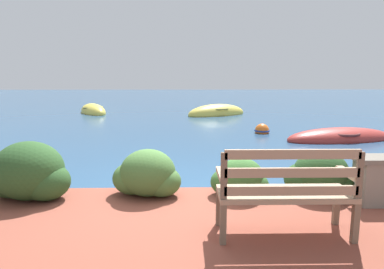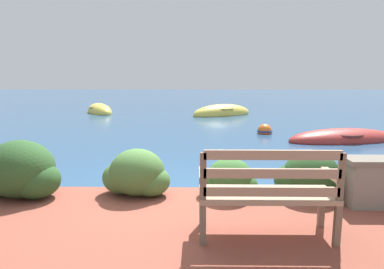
{
  "view_description": "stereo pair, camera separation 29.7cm",
  "coord_description": "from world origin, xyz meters",
  "px_view_note": "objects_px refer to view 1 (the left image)",
  "views": [
    {
      "loc": [
        0.1,
        -4.74,
        1.82
      ],
      "look_at": [
        0.27,
        4.01,
        0.3
      ],
      "focal_mm": 32.0,
      "sensor_mm": 36.0,
      "label": 1
    },
    {
      "loc": [
        0.4,
        -4.74,
        1.82
      ],
      "look_at": [
        0.27,
        4.01,
        0.3
      ],
      "focal_mm": 32.0,
      "sensor_mm": 36.0,
      "label": 2
    }
  ],
  "objects_px": {
    "rowboat_mid": "(217,113)",
    "mooring_buoy": "(262,131)",
    "park_bench": "(286,190)",
    "rowboat_far": "(93,112)",
    "rowboat_nearest": "(340,138)"
  },
  "relations": [
    {
      "from": "rowboat_mid",
      "to": "rowboat_far",
      "type": "xyz_separation_m",
      "value": [
        -5.95,
        0.89,
        -0.0
      ]
    },
    {
      "from": "park_bench",
      "to": "mooring_buoy",
      "type": "height_order",
      "value": "park_bench"
    },
    {
      "from": "rowboat_mid",
      "to": "mooring_buoy",
      "type": "bearing_deg",
      "value": -107.31
    },
    {
      "from": "rowboat_mid",
      "to": "rowboat_far",
      "type": "height_order",
      "value": "rowboat_mid"
    },
    {
      "from": "park_bench",
      "to": "rowboat_far",
      "type": "xyz_separation_m",
      "value": [
        -5.49,
        13.46,
        -0.63
      ]
    },
    {
      "from": "park_bench",
      "to": "mooring_buoy",
      "type": "distance_m",
      "value": 7.67
    },
    {
      "from": "mooring_buoy",
      "to": "rowboat_mid",
      "type": "bearing_deg",
      "value": 101.11
    },
    {
      "from": "rowboat_nearest",
      "to": "rowboat_mid",
      "type": "bearing_deg",
      "value": 105.08
    },
    {
      "from": "rowboat_mid",
      "to": "mooring_buoy",
      "type": "distance_m",
      "value": 5.15
    },
    {
      "from": "rowboat_far",
      "to": "mooring_buoy",
      "type": "bearing_deg",
      "value": 18.22
    },
    {
      "from": "park_bench",
      "to": "rowboat_far",
      "type": "relative_size",
      "value": 0.51
    },
    {
      "from": "rowboat_nearest",
      "to": "rowboat_far",
      "type": "height_order",
      "value": "rowboat_far"
    },
    {
      "from": "park_bench",
      "to": "mooring_buoy",
      "type": "relative_size",
      "value": 2.72
    },
    {
      "from": "park_bench",
      "to": "mooring_buoy",
      "type": "xyz_separation_m",
      "value": [
        1.45,
        7.51,
        -0.62
      ]
    },
    {
      "from": "park_bench",
      "to": "rowboat_nearest",
      "type": "xyz_separation_m",
      "value": [
        3.41,
        6.27,
        -0.65
      ]
    }
  ]
}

